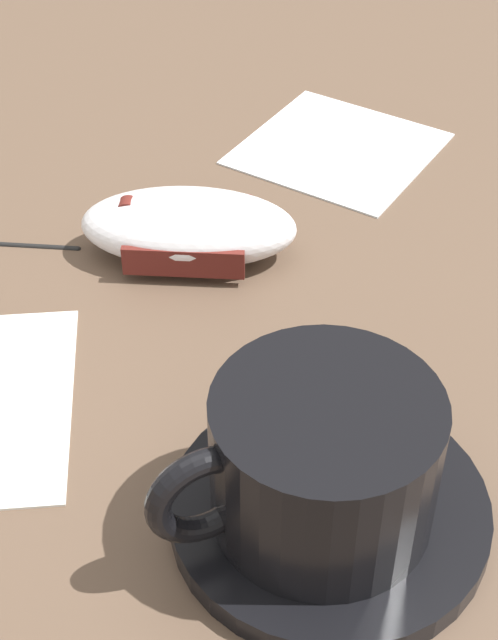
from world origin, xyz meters
The scene contains 5 objects.
ground_plane centered at (0.00, 0.00, 0.00)m, with size 3.00×3.00×0.00m, color brown.
saucer centered at (0.11, 0.12, 0.01)m, with size 0.13×0.13×0.01m, color black.
coffee_cup centered at (0.12, 0.11, 0.04)m, with size 0.09×0.11×0.06m.
computer_mouse centered at (-0.07, 0.05, 0.02)m, with size 0.06×0.12×0.04m.
napkin_spare centered at (-0.18, 0.14, 0.00)m, with size 0.11×0.11×0.00m, color white.
Camera 1 is at (0.37, 0.09, 0.33)m, focal length 55.00 mm.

